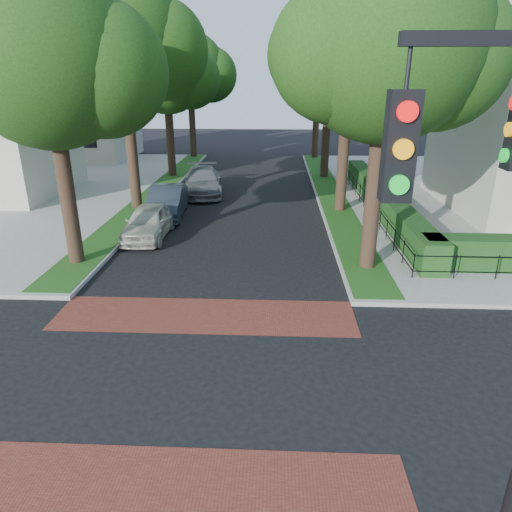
# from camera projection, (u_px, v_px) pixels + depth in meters

# --- Properties ---
(ground) EXTENTS (120.00, 120.00, 0.00)m
(ground) POSITION_uv_depth(u_px,v_px,m) (185.00, 381.00, 10.77)
(ground) COLOR black
(ground) RESTS_ON ground
(crosswalk_far) EXTENTS (9.00, 2.20, 0.01)m
(crosswalk_far) POSITION_uv_depth(u_px,v_px,m) (205.00, 315.00, 13.75)
(crosswalk_far) COLOR maroon
(crosswalk_far) RESTS_ON ground
(crosswalk_near) EXTENTS (9.00, 2.20, 0.01)m
(crosswalk_near) POSITION_uv_depth(u_px,v_px,m) (150.00, 495.00, 7.78)
(crosswalk_near) COLOR maroon
(crosswalk_near) RESTS_ON ground
(grass_strip_ne) EXTENTS (1.60, 29.80, 0.02)m
(grass_strip_ne) POSITION_uv_depth(u_px,v_px,m) (330.00, 192.00, 28.29)
(grass_strip_ne) COLOR #234A15
(grass_strip_ne) RESTS_ON sidewalk_ne
(grass_strip_nw) EXTENTS (1.60, 29.80, 0.02)m
(grass_strip_nw) POSITION_uv_depth(u_px,v_px,m) (158.00, 190.00, 28.74)
(grass_strip_nw) COLOR #234A15
(grass_strip_nw) RESTS_ON sidewalk_nw
(tree_right_near) EXTENTS (7.75, 6.67, 10.66)m
(tree_right_near) POSITION_uv_depth(u_px,v_px,m) (389.00, 47.00, 14.54)
(tree_right_near) COLOR black
(tree_right_near) RESTS_ON sidewalk_ne
(tree_right_mid) EXTENTS (8.25, 7.09, 11.22)m
(tree_right_mid) POSITION_uv_depth(u_px,v_px,m) (352.00, 50.00, 21.88)
(tree_right_mid) COLOR black
(tree_right_mid) RESTS_ON sidewalk_ne
(tree_right_far) EXTENTS (7.25, 6.23, 9.74)m
(tree_right_far) POSITION_uv_depth(u_px,v_px,m) (330.00, 76.00, 30.63)
(tree_right_far) COLOR black
(tree_right_far) RESTS_ON sidewalk_ne
(tree_right_back) EXTENTS (7.50, 6.45, 10.20)m
(tree_right_back) POSITION_uv_depth(u_px,v_px,m) (319.00, 73.00, 38.90)
(tree_right_back) COLOR black
(tree_right_back) RESTS_ON sidewalk_ne
(tree_left_near) EXTENTS (7.50, 6.45, 10.20)m
(tree_left_near) POSITION_uv_depth(u_px,v_px,m) (53.00, 60.00, 15.12)
(tree_left_near) COLOR black
(tree_left_near) RESTS_ON sidewalk_nw
(tree_left_mid) EXTENTS (8.00, 6.88, 11.48)m
(tree_left_mid) POSITION_uv_depth(u_px,v_px,m) (125.00, 43.00, 22.20)
(tree_left_mid) COLOR black
(tree_left_mid) RESTS_ON sidewalk_nw
(tree_left_far) EXTENTS (7.00, 6.02, 9.86)m
(tree_left_far) POSITION_uv_depth(u_px,v_px,m) (168.00, 73.00, 31.01)
(tree_left_far) COLOR black
(tree_left_far) RESTS_ON sidewalk_nw
(tree_left_back) EXTENTS (7.75, 6.66, 10.44)m
(tree_left_back) POSITION_uv_depth(u_px,v_px,m) (191.00, 71.00, 39.31)
(tree_left_back) COLOR black
(tree_left_back) RESTS_ON sidewalk_nw
(hedge_main_road) EXTENTS (1.00, 18.00, 1.20)m
(hedge_main_road) POSITION_uv_depth(u_px,v_px,m) (382.00, 199.00, 24.16)
(hedge_main_road) COLOR #163F15
(hedge_main_road) RESTS_ON sidewalk_ne
(fence_main_road) EXTENTS (0.06, 18.00, 0.90)m
(fence_main_road) POSITION_uv_depth(u_px,v_px,m) (367.00, 202.00, 24.25)
(fence_main_road) COLOR black
(fence_main_road) RESTS_ON sidewalk_ne
(house_left_far) EXTENTS (10.00, 9.00, 10.14)m
(house_left_far) POSITION_uv_depth(u_px,v_px,m) (75.00, 100.00, 39.43)
(house_left_far) COLOR beige
(house_left_far) RESTS_ON sidewalk_nw
(parked_car_front) EXTENTS (1.75, 4.32, 1.47)m
(parked_car_front) POSITION_uv_depth(u_px,v_px,m) (149.00, 222.00, 20.36)
(parked_car_front) COLOR beige
(parked_car_front) RESTS_ON ground
(parked_car_middle) EXTENTS (2.02, 4.91, 1.58)m
(parked_car_middle) POSITION_uv_depth(u_px,v_px,m) (167.00, 202.00, 23.47)
(parked_car_middle) COLOR #222A33
(parked_car_middle) RESTS_ON ground
(parked_car_rear) EXTENTS (3.06, 5.79, 1.60)m
(parked_car_rear) POSITION_uv_depth(u_px,v_px,m) (203.00, 181.00, 28.24)
(parked_car_rear) COLOR slate
(parked_car_rear) RESTS_ON ground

